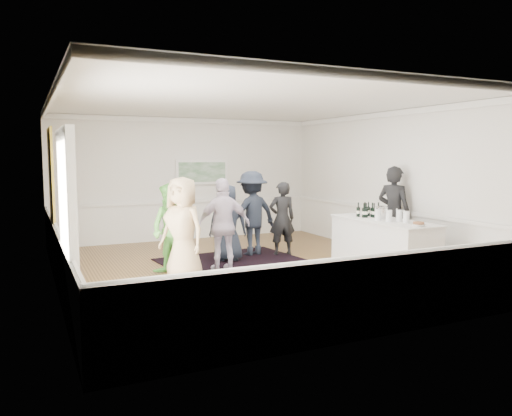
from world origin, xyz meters
name	(u,v)px	position (x,y,z in m)	size (l,w,h in m)	color
floor	(249,269)	(0.00, 0.00, 0.00)	(8.00, 8.00, 0.00)	brown
ceiling	(249,103)	(0.00, 0.00, 3.20)	(7.00, 8.00, 0.02)	white
wall_left	(53,194)	(-3.50, 0.00, 1.60)	(0.02, 8.00, 3.20)	white
wall_right	(393,183)	(3.50, 0.00, 1.60)	(0.02, 8.00, 3.20)	white
wall_back	(187,179)	(0.00, 4.00, 1.60)	(7.00, 0.02, 3.20)	white
wall_front	(386,207)	(0.00, -4.00, 1.60)	(7.00, 0.02, 3.20)	white
wainscoting	(249,244)	(0.00, 0.00, 0.50)	(7.00, 8.00, 1.00)	white
mirror	(51,178)	(-3.45, 1.30, 1.80)	(0.05, 1.25, 1.85)	gold
doorway	(66,218)	(-3.45, -1.90, 1.42)	(0.10, 1.78, 2.56)	white
landscape_painting	(202,172)	(0.40, 3.95, 1.78)	(1.44, 0.06, 0.66)	white
area_rug	(252,268)	(0.07, 0.03, 0.01)	(2.83, 3.72, 0.02)	black
serving_table	(383,244)	(2.43, -1.03, 0.49)	(0.91, 2.39, 0.97)	white
bartender	(394,213)	(3.20, -0.40, 1.00)	(0.73, 0.48, 2.00)	black
guest_tan	(182,231)	(-1.47, -0.48, 0.93)	(0.91, 0.59, 1.85)	tan
guest_green	(172,230)	(-1.49, 0.16, 0.85)	(0.83, 0.65, 1.71)	#62BF4C
guest_lilac	(224,225)	(-0.52, 0.03, 0.90)	(1.05, 0.44, 1.80)	silver
guest_dark_a	(252,213)	(0.66, 1.31, 0.94)	(1.21, 0.70, 1.87)	#1E2533
guest_dark_b	(282,218)	(1.26, 1.02, 0.82)	(0.60, 0.39, 1.64)	black
guest_navy	(228,223)	(-0.07, 0.92, 0.81)	(0.79, 0.52, 1.62)	#1E2533
wine_bottles	(368,209)	(2.43, -0.53, 1.12)	(0.47, 0.35, 0.31)	black
juice_pitchers	(393,215)	(2.39, -1.33, 1.09)	(0.39, 0.64, 0.24)	#69AD3D
ice_bucket	(381,213)	(2.49, -0.87, 1.08)	(0.26, 0.26, 0.24)	silver
nut_bowl	(419,224)	(2.38, -2.02, 1.01)	(0.23, 0.23, 0.07)	white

